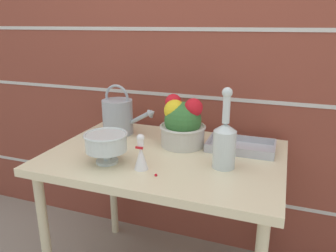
# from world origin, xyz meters

# --- Properties ---
(brick_wall) EXTENTS (3.60, 0.08, 2.20)m
(brick_wall) POSITION_xyz_m (0.00, 0.46, 1.10)
(brick_wall) COLOR brown
(brick_wall) RESTS_ON ground_plane
(patio_table) EXTENTS (1.06, 0.74, 0.74)m
(patio_table) POSITION_xyz_m (0.00, 0.00, 0.66)
(patio_table) COLOR beige
(patio_table) RESTS_ON ground_plane
(watering_can) EXTENTS (0.31, 0.16, 0.27)m
(watering_can) POSITION_xyz_m (-0.33, 0.18, 0.84)
(watering_can) COLOR #9EA3A8
(watering_can) RESTS_ON patio_table
(crystal_pedestal_bowl) EXTENTS (0.19, 0.19, 0.13)m
(crystal_pedestal_bowl) POSITION_xyz_m (-0.20, -0.18, 0.83)
(crystal_pedestal_bowl) COLOR silver
(crystal_pedestal_bowl) RESTS_ON patio_table
(flower_planter) EXTENTS (0.22, 0.22, 0.25)m
(flower_planter) POSITION_xyz_m (0.04, 0.12, 0.85)
(flower_planter) COLOR beige
(flower_planter) RESTS_ON patio_table
(glass_decanter) EXTENTS (0.09, 0.09, 0.34)m
(glass_decanter) POSITION_xyz_m (0.28, -0.06, 0.85)
(glass_decanter) COLOR silver
(glass_decanter) RESTS_ON patio_table
(figurine_vase) EXTENTS (0.06, 0.06, 0.15)m
(figurine_vase) POSITION_xyz_m (-0.03, -0.19, 0.80)
(figurine_vase) COLOR white
(figurine_vase) RESTS_ON patio_table
(wire_tray) EXTENTS (0.31, 0.19, 0.04)m
(wire_tray) POSITION_xyz_m (0.32, 0.16, 0.75)
(wire_tray) COLOR #B7B7BC
(wire_tray) RESTS_ON patio_table
(fallen_petal) EXTENTS (0.01, 0.01, 0.01)m
(fallen_petal) POSITION_xyz_m (0.05, -0.23, 0.74)
(fallen_petal) COLOR red
(fallen_petal) RESTS_ON patio_table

